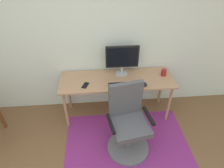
{
  "coord_description": "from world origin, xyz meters",
  "views": [
    {
      "loc": [
        0.01,
        -0.56,
        2.43
      ],
      "look_at": [
        0.2,
        1.6,
        0.81
      ],
      "focal_mm": 31.39,
      "sensor_mm": 36.0,
      "label": 1
    }
  ],
  "objects_px": {
    "computer_mouse": "(145,84)",
    "keyboard": "(123,85)",
    "office_chair": "(128,127)",
    "cell_phone": "(85,85)",
    "coffee_cup": "(164,73)",
    "monitor": "(122,58)",
    "desk": "(117,83)"
  },
  "relations": [
    {
      "from": "desk",
      "to": "monitor",
      "type": "distance_m",
      "value": 0.39
    },
    {
      "from": "monitor",
      "to": "keyboard",
      "type": "relative_size",
      "value": 1.16
    },
    {
      "from": "coffee_cup",
      "to": "desk",
      "type": "bearing_deg",
      "value": -176.61
    },
    {
      "from": "keyboard",
      "to": "office_chair",
      "type": "distance_m",
      "value": 0.6
    },
    {
      "from": "desk",
      "to": "monitor",
      "type": "relative_size",
      "value": 3.45
    },
    {
      "from": "computer_mouse",
      "to": "cell_phone",
      "type": "xyz_separation_m",
      "value": [
        -0.86,
        0.07,
        -0.01
      ]
    },
    {
      "from": "computer_mouse",
      "to": "keyboard",
      "type": "bearing_deg",
      "value": 176.14
    },
    {
      "from": "desk",
      "to": "keyboard",
      "type": "distance_m",
      "value": 0.2
    },
    {
      "from": "keyboard",
      "to": "coffee_cup",
      "type": "xyz_separation_m",
      "value": [
        0.66,
        0.21,
        0.04
      ]
    },
    {
      "from": "monitor",
      "to": "computer_mouse",
      "type": "distance_m",
      "value": 0.52
    },
    {
      "from": "desk",
      "to": "office_chair",
      "type": "height_order",
      "value": "office_chair"
    },
    {
      "from": "monitor",
      "to": "cell_phone",
      "type": "xyz_separation_m",
      "value": [
        -0.56,
        -0.26,
        -0.28
      ]
    },
    {
      "from": "coffee_cup",
      "to": "cell_phone",
      "type": "distance_m",
      "value": 1.22
    },
    {
      "from": "coffee_cup",
      "to": "office_chair",
      "type": "distance_m",
      "value": 1.04
    },
    {
      "from": "monitor",
      "to": "keyboard",
      "type": "height_order",
      "value": "monitor"
    },
    {
      "from": "computer_mouse",
      "to": "office_chair",
      "type": "xyz_separation_m",
      "value": [
        -0.31,
        -0.49,
        -0.33
      ]
    },
    {
      "from": "coffee_cup",
      "to": "office_chair",
      "type": "bearing_deg",
      "value": -131.88
    },
    {
      "from": "monitor",
      "to": "keyboard",
      "type": "distance_m",
      "value": 0.41
    },
    {
      "from": "keyboard",
      "to": "coffee_cup",
      "type": "relative_size",
      "value": 4.42
    },
    {
      "from": "coffee_cup",
      "to": "keyboard",
      "type": "bearing_deg",
      "value": -162.13
    },
    {
      "from": "computer_mouse",
      "to": "coffee_cup",
      "type": "height_order",
      "value": "coffee_cup"
    },
    {
      "from": "cell_phone",
      "to": "office_chair",
      "type": "bearing_deg",
      "value": -23.1
    },
    {
      "from": "monitor",
      "to": "office_chair",
      "type": "distance_m",
      "value": 1.01
    },
    {
      "from": "desk",
      "to": "cell_phone",
      "type": "xyz_separation_m",
      "value": [
        -0.48,
        -0.12,
        0.07
      ]
    },
    {
      "from": "computer_mouse",
      "to": "cell_phone",
      "type": "bearing_deg",
      "value": 175.45
    },
    {
      "from": "monitor",
      "to": "computer_mouse",
      "type": "height_order",
      "value": "monitor"
    },
    {
      "from": "keyboard",
      "to": "coffee_cup",
      "type": "height_order",
      "value": "coffee_cup"
    },
    {
      "from": "coffee_cup",
      "to": "office_chair",
      "type": "relative_size",
      "value": 0.1
    },
    {
      "from": "cell_phone",
      "to": "office_chair",
      "type": "relative_size",
      "value": 0.14
    },
    {
      "from": "monitor",
      "to": "coffee_cup",
      "type": "height_order",
      "value": "monitor"
    },
    {
      "from": "keyboard",
      "to": "computer_mouse",
      "type": "distance_m",
      "value": 0.31
    },
    {
      "from": "desk",
      "to": "keyboard",
      "type": "relative_size",
      "value": 4.0
    }
  ]
}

